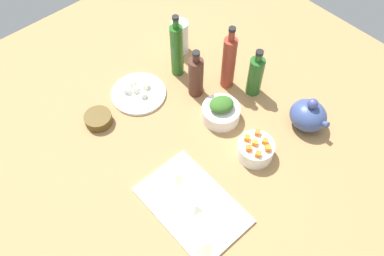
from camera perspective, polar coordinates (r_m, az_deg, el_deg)
The scene contains 28 objects.
tabletop at distance 143.40cm, azimuth 0.00°, elevation -1.51°, with size 190.00×190.00×3.00cm, color #A4794A.
cutting_board at distance 128.29cm, azimuth 0.02°, elevation -11.17°, with size 35.04×22.62×1.00cm, color silver.
plate_tofu at distance 155.16cm, azimuth -7.80°, elevation 5.02°, with size 21.48×21.48×1.20cm, color white.
bowl_greens at distance 145.16cm, azimuth 4.22°, elevation 2.22°, with size 14.22×14.22×5.77cm, color white.
bowl_carrots at distance 136.97cm, azimuth 9.23°, elevation -3.14°, with size 12.72×12.72×6.27cm, color white.
bowl_small_side at distance 148.47cm, azimuth -13.52°, elevation 1.30°, with size 10.15×10.15×3.69cm, color brown.
teapot at distance 147.03cm, azimuth 16.63°, elevation 1.80°, with size 15.33×12.72×13.91cm.
bottle_0 at distance 150.54cm, azimuth 9.38°, elevation 7.49°, with size 5.80×5.80×21.16cm.
bottle_1 at distance 148.28cm, azimuth 0.57°, elevation 7.57°, with size 5.72×5.72×21.39cm.
bottle_2 at distance 153.96cm, azimuth -2.23°, elevation 11.33°, with size 5.07×5.07×28.09cm.
bottle_3 at distance 149.74cm, azimuth 5.39°, elevation 9.57°, with size 5.19×5.19×28.49cm.
drinking_glass_0 at distance 166.65cm, azimuth -1.77°, elevation 13.14°, with size 7.16×7.16×14.67cm, color white.
carrot_cube_0 at distance 134.57cm, azimuth 10.64°, elevation -1.91°, with size 1.80×1.80×1.80cm, color orange.
carrot_cube_1 at distance 134.31cm, azimuth 8.05°, elevation -1.47°, with size 1.80×1.80×1.80cm, color orange.
carrot_cube_2 at distance 132.11cm, azimuth 8.28°, elevation -2.94°, with size 1.80×1.80×1.80cm, color orange.
carrot_cube_3 at distance 133.16cm, azimuth 11.04°, elevation -2.93°, with size 1.80×1.80×1.80cm, color orange.
carrot_cube_4 at distance 136.14cm, azimuth 9.55°, elevation -0.68°, with size 1.80×1.80×1.80cm, color orange.
carrot_cube_5 at distance 131.35cm, azimuth 9.63°, elevation -3.78°, with size 1.80×1.80×1.80cm, color orange.
carrot_cube_6 at distance 133.64cm, azimuth 9.19°, elevation -2.14°, with size 1.80×1.80×1.80cm, color orange.
chopped_greens_mound at distance 141.25cm, azimuth 4.34°, elevation 3.46°, with size 9.05×7.46×4.24cm, color #346523.
tofu_cube_0 at distance 154.45cm, azimuth -8.11°, elevation 5.63°, with size 2.20×2.20×2.20cm, color white.
tofu_cube_1 at distance 155.24cm, azimuth -6.71°, elevation 6.17°, with size 2.20×2.20×2.20cm, color #F8E6CC.
tofu_cube_2 at distance 152.27cm, azimuth -7.08°, elevation 4.86°, with size 2.20×2.20×2.20cm, color #F3F4CA.
tofu_cube_3 at distance 156.94cm, azimuth -8.67°, elevation 6.55°, with size 2.20×2.20×2.20cm, color #E9EDCF.
tofu_cube_4 at distance 154.60cm, azimuth -9.42°, elevation 5.44°, with size 2.20×2.20×2.20cm, color white.
dumpling_0 at distance 130.97cm, azimuth -2.47°, elevation -7.20°, with size 5.19×4.73×2.35cm, color beige.
dumpling_1 at distance 126.20cm, azimuth 0.49°, elevation -11.46°, with size 4.29×3.77×2.30cm, color beige.
dumpling_2 at distance 121.46cm, azimuth 1.73°, elevation -16.95°, with size 5.43×4.88×2.58cm, color beige.
Camera 1 is at (59.45, -53.76, 120.40)cm, focal length 36.52 mm.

